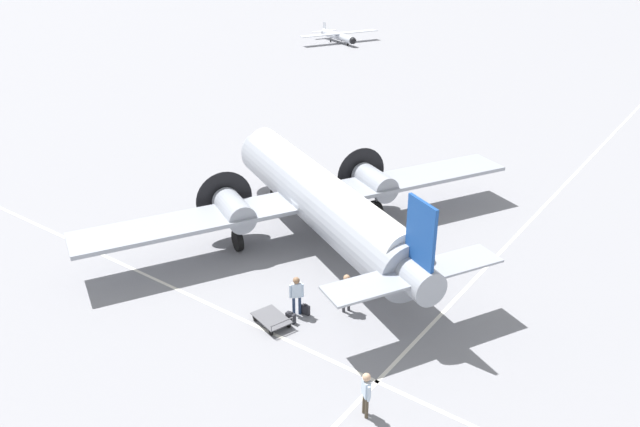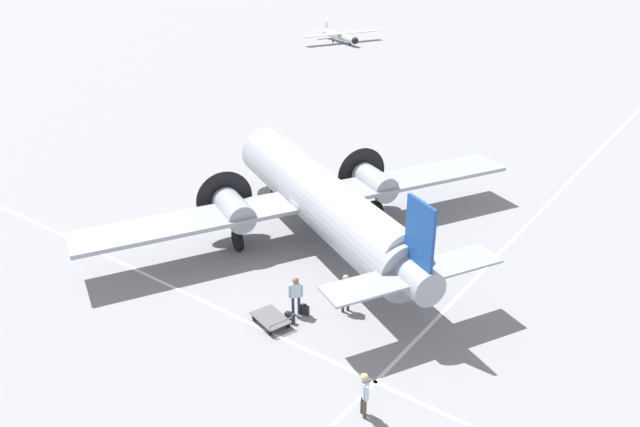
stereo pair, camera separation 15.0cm
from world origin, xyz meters
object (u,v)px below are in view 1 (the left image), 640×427
crew_foreground (366,390)px  suitcase_near_door (306,310)px  passenger_boarding (347,289)px  airliner_main (316,195)px  light_aircraft_distant (339,36)px  baggage_cart (272,319)px  ramp_agent (297,292)px  suitcase_upright_spare (291,318)px

crew_foreground → suitcase_near_door: (5.17, -3.52, -0.85)m
passenger_boarding → airliner_main: bearing=73.4°
passenger_boarding → light_aircraft_distant: bearing=60.9°
airliner_main → baggage_cart: size_ratio=11.85×
ramp_agent → crew_foreground: bearing=104.0°
suitcase_upright_spare → light_aircraft_distant: 63.40m
passenger_boarding → suitcase_near_door: 1.93m
light_aircraft_distant → crew_foreground: bearing=-29.2°
airliner_main → passenger_boarding: airliner_main is taller
suitcase_near_door → light_aircraft_distant: (34.34, -52.55, 0.64)m
passenger_boarding → suitcase_near_door: passenger_boarding is taller
airliner_main → crew_foreground: size_ratio=12.61×
suitcase_near_door → suitcase_upright_spare: 0.84m
airliner_main → suitcase_upright_spare: (-3.47, 6.52, -2.31)m
crew_foreground → suitcase_near_door: bearing=-176.7°
ramp_agent → suitcase_near_door: 0.95m
airliner_main → crew_foreground: 12.82m
passenger_boarding → ramp_agent: size_ratio=0.99×
passenger_boarding → light_aircraft_distant: size_ratio=0.17×
ramp_agent → suitcase_upright_spare: bearing=59.5°
crew_foreground → suitcase_upright_spare: size_ratio=3.58×
airliner_main → suitcase_near_door: 7.13m
crew_foreground → baggage_cart: 6.30m
ramp_agent → suitcase_near_door: (-0.31, -0.21, -0.88)m
crew_foreground → ramp_agent: size_ratio=0.97×
crew_foreground → baggage_cart: size_ratio=0.94×
ramp_agent → baggage_cart: 1.49m
ramp_agent → airliner_main: bearing=-105.6°
suitcase_upright_spare → baggage_cart: (0.55, 0.56, 0.04)m
airliner_main → suitcase_upright_spare: airliner_main is taller
suitcase_near_door → baggage_cart: 1.55m
baggage_cart → suitcase_near_door: bearing=-99.6°
passenger_boarding → suitcase_upright_spare: bearing=171.6°
ramp_agent → baggage_cart: ramp_agent is taller
baggage_cart → passenger_boarding: bearing=-109.7°
crew_foreground → passenger_boarding: 6.14m
baggage_cart → light_aircraft_distant: 63.57m
suitcase_near_door → passenger_boarding: bearing=-136.1°
passenger_boarding → baggage_cart: (1.95, 2.58, -0.82)m
crew_foreground → passenger_boarding: passenger_boarding is taller
passenger_boarding → ramp_agent: bearing=158.4°
passenger_boarding → ramp_agent: (1.55, 1.41, 0.01)m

